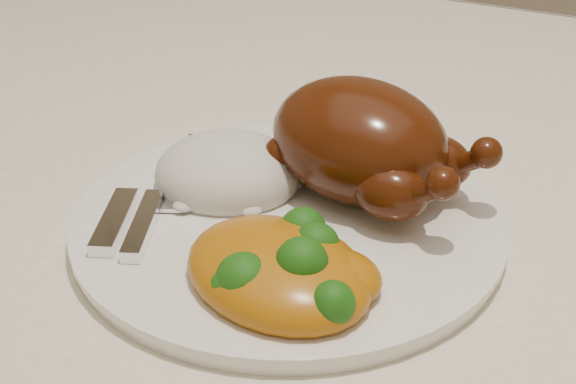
% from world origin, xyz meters
% --- Properties ---
extents(dining_table, '(1.60, 0.90, 0.76)m').
position_xyz_m(dining_table, '(0.00, 0.00, 0.67)').
color(dining_table, brown).
rests_on(dining_table, floor).
extents(tablecloth, '(1.73, 1.03, 0.18)m').
position_xyz_m(tablecloth, '(0.00, 0.00, 0.74)').
color(tablecloth, beige).
rests_on(tablecloth, dining_table).
extents(dinner_plate, '(0.38, 0.38, 0.01)m').
position_xyz_m(dinner_plate, '(0.09, -0.12, 0.77)').
color(dinner_plate, white).
rests_on(dinner_plate, tablecloth).
extents(roast_chicken, '(0.19, 0.14, 0.09)m').
position_xyz_m(roast_chicken, '(0.13, -0.07, 0.83)').
color(roast_chicken, '#461807').
rests_on(roast_chicken, dinner_plate).
extents(rice_mound, '(0.14, 0.14, 0.06)m').
position_xyz_m(rice_mound, '(0.03, -0.10, 0.79)').
color(rice_mound, white).
rests_on(rice_mound, dinner_plate).
extents(mac_and_cheese, '(0.16, 0.14, 0.06)m').
position_xyz_m(mac_and_cheese, '(0.13, -0.20, 0.79)').
color(mac_and_cheese, '#BA720B').
rests_on(mac_and_cheese, dinner_plate).
extents(cutlery, '(0.08, 0.19, 0.01)m').
position_xyz_m(cutlery, '(-0.00, -0.16, 0.79)').
color(cutlery, silver).
rests_on(cutlery, dinner_plate).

